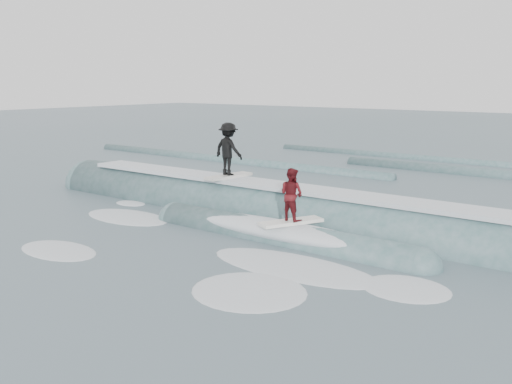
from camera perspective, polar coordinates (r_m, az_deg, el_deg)
The scene contains 6 objects.
ground at distance 17.33m, azimuth -6.11°, elevation -5.11°, with size 160.00×160.00×0.00m, color #41595F.
breaking_wave at distance 19.95m, azimuth 1.78°, elevation -2.78°, with size 23.16×3.97×2.37m.
surfer_black at distance 21.18m, azimuth -2.77°, elevation 4.16°, with size 1.31×2.05×2.05m.
surfer_red at distance 17.04m, azimuth 3.57°, elevation -0.60°, with size 1.37×2.04×1.69m.
whitewater at distance 16.15m, azimuth -4.97°, elevation -6.30°, with size 14.46×7.10×0.10m.
far_swells at distance 32.54m, azimuth 14.53°, elevation 2.21°, with size 39.46×8.65×0.80m.
Camera 1 is at (11.49, -12.05, 4.81)m, focal length 40.00 mm.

